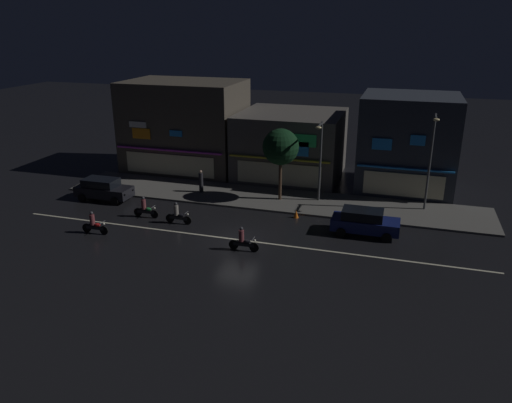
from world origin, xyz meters
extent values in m
plane|color=black|center=(0.00, 0.00, 0.00)|extent=(140.00, 140.00, 0.00)
cube|color=beige|center=(0.00, 0.00, 0.01)|extent=(30.96, 0.16, 0.01)
cube|color=#5B5954|center=(0.00, 7.87, 0.07)|extent=(32.59, 5.18, 0.14)
cube|color=#2D333D|center=(9.78, 13.88, 3.81)|extent=(7.43, 6.73, 7.62)
cube|color=#268CF2|center=(9.78, 10.39, 2.60)|extent=(7.06, 0.24, 0.12)
cube|color=#268CF2|center=(10.47, 10.45, 4.81)|extent=(1.07, 0.08, 0.76)
cube|color=#268CF2|center=(7.94, 10.45, 4.35)|extent=(1.45, 0.08, 0.87)
cube|color=beige|center=(9.78, 10.45, 1.30)|extent=(5.95, 0.06, 1.80)
cube|color=#56514C|center=(0.00, 14.66, 2.82)|extent=(8.77, 8.29, 5.63)
cube|color=yellow|center=(0.00, 10.39, 2.60)|extent=(8.33, 0.24, 0.12)
cube|color=#268CF2|center=(1.37, 10.45, 3.53)|extent=(2.07, 0.08, 1.16)
cube|color=#D83FD8|center=(0.30, 10.45, 3.77)|extent=(1.48, 0.08, 0.99)
cube|color=#33E572|center=(2.08, 10.45, 4.22)|extent=(1.82, 0.08, 0.99)
cube|color=beige|center=(0.00, 10.45, 1.30)|extent=(7.01, 0.06, 1.80)
cube|color=#4C443A|center=(-9.78, 14.02, 4.02)|extent=(10.32, 7.02, 8.04)
cube|color=#D83FD8|center=(-9.78, 10.39, 2.60)|extent=(9.81, 0.24, 0.12)
cube|color=white|center=(-12.57, 10.45, 4.65)|extent=(1.61, 0.08, 0.51)
cube|color=orange|center=(-12.29, 10.45, 3.88)|extent=(1.70, 0.08, 0.92)
cube|color=#268CF2|center=(-9.00, 10.45, 4.10)|extent=(1.14, 0.08, 0.52)
cube|color=beige|center=(-9.78, 10.45, 1.30)|extent=(8.26, 0.06, 1.80)
cylinder|color=#47494C|center=(3.68, 8.48, 3.16)|extent=(0.16, 0.16, 6.04)
cube|color=#47494C|center=(3.68, 7.78, 6.08)|extent=(0.10, 1.40, 0.10)
ellipsoid|color=#F9E099|center=(3.68, 7.08, 6.00)|extent=(0.44, 0.32, 0.20)
cylinder|color=#47494C|center=(11.39, 8.80, 3.62)|extent=(0.16, 0.16, 6.96)
cube|color=#47494C|center=(11.39, 8.10, 7.00)|extent=(0.10, 1.40, 0.10)
ellipsoid|color=#F9E099|center=(11.39, 7.40, 6.92)|extent=(0.44, 0.32, 0.20)
cylinder|color=#232328|center=(-5.65, 7.66, 0.93)|extent=(0.33, 0.33, 1.57)
sphere|color=tan|center=(-5.65, 7.66, 1.82)|extent=(0.22, 0.22, 0.22)
cylinder|color=#473323|center=(0.80, 7.79, 1.65)|extent=(0.24, 0.24, 3.03)
sphere|color=black|center=(0.80, 7.79, 4.26)|extent=(2.72, 2.72, 2.72)
cube|color=black|center=(-12.24, 4.13, 0.69)|extent=(4.30, 1.78, 0.76)
cube|color=black|center=(-12.46, 4.13, 1.37)|extent=(2.58, 1.57, 0.60)
cube|color=#F9F2CC|center=(-10.13, 4.73, 0.79)|extent=(0.08, 0.20, 0.12)
cube|color=#F9F2CC|center=(-10.13, 3.52, 0.79)|extent=(0.08, 0.20, 0.12)
cylinder|color=black|center=(-10.82, 5.02, 0.31)|extent=(0.62, 0.20, 0.62)
cylinder|color=black|center=(-10.82, 3.24, 0.31)|extent=(0.62, 0.20, 0.62)
cylinder|color=black|center=(-13.66, 5.02, 0.31)|extent=(0.62, 0.20, 0.62)
cylinder|color=black|center=(-13.66, 3.24, 0.31)|extent=(0.62, 0.20, 0.62)
cube|color=navy|center=(7.65, 3.22, 0.69)|extent=(4.30, 1.78, 0.76)
cube|color=black|center=(7.43, 3.22, 1.37)|extent=(2.58, 1.57, 0.60)
cube|color=#F9F2CC|center=(9.76, 3.82, 0.79)|extent=(0.08, 0.20, 0.12)
cube|color=#F9F2CC|center=(9.76, 2.61, 0.79)|extent=(0.08, 0.20, 0.12)
cylinder|color=black|center=(9.06, 4.11, 0.31)|extent=(0.62, 0.20, 0.62)
cylinder|color=black|center=(9.06, 2.33, 0.31)|extent=(0.62, 0.20, 0.62)
cylinder|color=black|center=(6.23, 4.11, 0.31)|extent=(0.62, 0.20, 0.62)
cylinder|color=black|center=(6.23, 2.33, 0.31)|extent=(0.62, 0.20, 0.62)
cylinder|color=black|center=(-4.04, 1.39, 0.30)|extent=(0.60, 0.08, 0.60)
cylinder|color=black|center=(-5.34, 1.39, 0.30)|extent=(0.60, 0.10, 0.60)
cube|color=black|center=(-4.69, 1.39, 0.40)|extent=(1.30, 0.14, 0.20)
ellipsoid|color=black|center=(-4.49, 1.39, 0.62)|extent=(0.44, 0.26, 0.24)
cube|color=black|center=(-4.89, 1.39, 0.55)|extent=(0.56, 0.22, 0.10)
cylinder|color=slate|center=(-4.09, 1.39, 0.85)|extent=(0.03, 0.60, 0.03)
sphere|color=white|center=(-4.00, 1.39, 0.75)|extent=(0.14, 0.14, 0.14)
cylinder|color=gray|center=(-4.84, 1.39, 0.95)|extent=(0.32, 0.32, 0.70)
sphere|color=#333338|center=(-4.84, 1.39, 1.41)|extent=(0.22, 0.22, 0.22)
cylinder|color=black|center=(-8.49, -1.75, 0.30)|extent=(0.60, 0.08, 0.60)
cylinder|color=black|center=(-9.79, -1.75, 0.30)|extent=(0.60, 0.10, 0.60)
cube|color=black|center=(-9.14, -1.75, 0.40)|extent=(1.30, 0.14, 0.20)
ellipsoid|color=red|center=(-8.94, -1.75, 0.62)|extent=(0.44, 0.26, 0.24)
cube|color=black|center=(-9.34, -1.75, 0.55)|extent=(0.56, 0.22, 0.10)
cylinder|color=slate|center=(-8.54, -1.75, 0.85)|extent=(0.03, 0.60, 0.03)
sphere|color=white|center=(-8.45, -1.75, 0.75)|extent=(0.14, 0.14, 0.14)
cylinder|color=brown|center=(-9.29, -1.75, 0.95)|extent=(0.32, 0.32, 0.70)
sphere|color=#333338|center=(-9.29, -1.75, 1.41)|extent=(0.22, 0.22, 0.22)
cylinder|color=black|center=(1.56, -1.37, 0.30)|extent=(0.60, 0.08, 0.60)
cylinder|color=black|center=(0.26, -1.37, 0.30)|extent=(0.60, 0.10, 0.60)
cube|color=black|center=(0.91, -1.37, 0.40)|extent=(1.30, 0.14, 0.20)
ellipsoid|color=black|center=(1.11, -1.37, 0.62)|extent=(0.44, 0.26, 0.24)
cube|color=black|center=(0.71, -1.37, 0.55)|extent=(0.56, 0.22, 0.10)
cylinder|color=slate|center=(1.51, -1.37, 0.85)|extent=(0.03, 0.60, 0.03)
sphere|color=white|center=(1.60, -1.37, 0.75)|extent=(0.14, 0.14, 0.14)
cylinder|color=brown|center=(0.76, -1.37, 0.95)|extent=(0.32, 0.32, 0.70)
sphere|color=#333338|center=(0.76, -1.37, 1.41)|extent=(0.22, 0.22, 0.22)
cylinder|color=black|center=(-6.73, 1.78, 0.30)|extent=(0.60, 0.08, 0.60)
cylinder|color=black|center=(-8.03, 1.78, 0.30)|extent=(0.60, 0.10, 0.60)
cube|color=black|center=(-7.38, 1.78, 0.40)|extent=(1.30, 0.14, 0.20)
ellipsoid|color=#268C3F|center=(-7.18, 1.78, 0.62)|extent=(0.44, 0.26, 0.24)
cube|color=black|center=(-7.58, 1.78, 0.55)|extent=(0.56, 0.22, 0.10)
cylinder|color=slate|center=(-6.78, 1.78, 0.85)|extent=(0.03, 0.60, 0.03)
sphere|color=white|center=(-6.69, 1.78, 0.75)|extent=(0.14, 0.14, 0.14)
cylinder|color=brown|center=(-7.53, 1.78, 0.95)|extent=(0.32, 0.32, 0.70)
sphere|color=#333338|center=(-7.53, 1.78, 1.41)|extent=(0.22, 0.22, 0.22)
cone|color=orange|center=(2.76, 4.75, 0.28)|extent=(0.36, 0.36, 0.55)
camera|label=1|loc=(9.50, -27.11, 13.02)|focal=34.86mm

